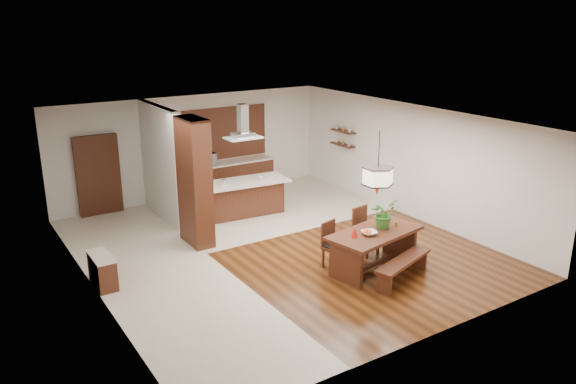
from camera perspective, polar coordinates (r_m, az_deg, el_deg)
room_shell at (r=12.07m, az=-1.20°, el=3.45°), size 9.00×9.04×2.92m
tile_hallway at (r=11.65m, az=-12.85°, el=-8.31°), size 2.50×9.00×0.01m
tile_kitchen at (r=15.33m, az=-2.08°, el=-1.50°), size 5.50×4.00×0.01m
soffit_band at (r=11.90m, az=-1.22°, el=7.30°), size 8.00×9.00×0.02m
partition_pier at (r=12.64m, az=-9.47°, el=0.98°), size 0.45×1.00×2.90m
partition_stub at (r=14.53m, az=-12.81°, el=2.95°), size 0.18×2.40×2.90m
hallway_console at (r=11.43m, az=-18.32°, el=-7.59°), size 0.37×0.88×0.63m
hallway_doorway at (r=15.29m, az=-18.72°, el=1.62°), size 1.10×0.20×2.10m
rear_counter at (r=16.50m, az=-5.87°, el=1.51°), size 2.60×0.62×0.95m
kitchen_window at (r=16.42m, az=-6.43°, el=6.00°), size 2.60×0.08×1.50m
shelf_lower at (r=16.46m, az=5.57°, el=4.81°), size 0.26×0.90×0.04m
shelf_upper at (r=16.38m, az=5.61°, el=6.17°), size 0.26×0.90×0.04m
dining_table at (r=11.55m, az=8.78°, el=-4.99°), size 2.15×1.35×0.84m
dining_bench at (r=11.32m, az=11.58°, el=-7.78°), size 1.64×0.82×0.45m
dining_chair_left at (r=11.60m, az=4.82°, el=-5.43°), size 0.52×0.52×0.97m
dining_chair_right at (r=12.30m, az=7.97°, el=-3.99°), size 0.53×0.53×1.04m
pendant_lantern at (r=11.04m, az=9.16°, el=2.87°), size 0.64×0.64×1.31m
foliage_plant at (r=11.60m, az=9.67°, el=-2.19°), size 0.66×0.61×0.60m
fruit_bowl at (r=11.26m, az=8.26°, el=-4.14°), size 0.38×0.38×0.07m
napkin_cone at (r=11.09m, az=6.78°, el=-4.06°), size 0.17×0.17×0.20m
gold_ornament at (r=11.81m, az=10.95°, el=-3.19°), size 0.07×0.07×0.10m
kitchen_island at (r=14.64m, az=-4.41°, el=-0.52°), size 2.32×1.16×0.93m
range_hood at (r=14.16m, az=-4.60°, el=7.16°), size 0.90×0.55×0.87m
island_cup at (r=14.60m, az=-2.83°, el=1.49°), size 0.14×0.14×0.09m
microwave at (r=16.04m, az=-8.49°, el=3.32°), size 0.64×0.46×0.33m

